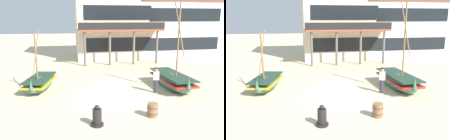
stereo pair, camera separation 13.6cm
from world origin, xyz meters
The scene contains 8 objects.
ground_plane centered at (0.00, 0.00, 0.00)m, with size 120.00×120.00×0.00m, color beige.
fishing_boat_near_left centered at (4.19, 0.65, 0.57)m, with size 1.70×4.54×6.18m.
fishing_boat_centre_large centered at (-4.80, 1.93, 0.50)m, with size 2.08×3.66×4.03m.
fisherman_by_hull centered at (2.71, -0.09, 0.83)m, with size 0.40×0.29×1.68m.
capstan_winch centered at (-1.63, -3.99, 0.40)m, with size 0.60×0.60×1.00m.
wooden_barrel centered at (1.18, -3.55, 0.35)m, with size 0.56×0.56×0.70m.
harbor_building_main centered at (2.60, 14.26, 5.34)m, with size 9.28×8.75×10.69m.
harbor_building_annex centered at (10.61, 14.37, 3.49)m, with size 10.87×6.76×6.95m.
Camera 1 is at (-2.73, -13.39, 4.80)m, focal length 36.04 mm.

